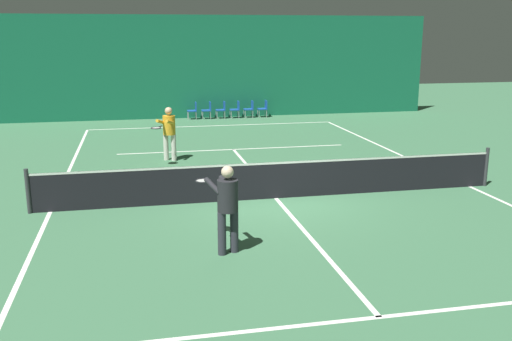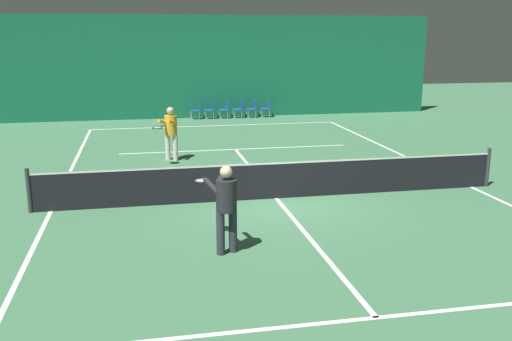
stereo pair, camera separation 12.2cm
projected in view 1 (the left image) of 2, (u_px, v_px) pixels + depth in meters
ground_plane at (276, 198)px, 14.57m from camera, size 60.00×60.00×0.00m
backdrop_curtain at (204, 67)px, 27.91m from camera, size 23.00×0.12×4.96m
court_line_baseline_far at (213, 126)px, 25.88m from camera, size 11.00×0.10×0.00m
court_line_service_far at (233, 149)px, 20.65m from camera, size 8.25×0.10×0.00m
court_line_service_near at (379, 317)px, 8.49m from camera, size 8.25×0.10×0.00m
court_line_sideline_left at (50, 212)px, 13.46m from camera, size 0.10×23.80×0.00m
court_line_sideline_right at (470, 186)px, 15.68m from camera, size 0.10×23.80×0.00m
court_line_centre at (276, 198)px, 14.57m from camera, size 0.10×12.80×0.00m
tennis_net at (276, 179)px, 14.45m from camera, size 12.00×0.10×1.07m
player_near at (227, 203)px, 10.76m from camera, size 0.81×1.41×1.72m
player_far at (169, 130)px, 18.65m from camera, size 0.95×1.41×1.76m
courtside_chair_0 at (193, 109)px, 27.72m from camera, size 0.44×0.44×0.84m
courtside_chair_1 at (208, 109)px, 27.86m from camera, size 0.44×0.44×0.84m
courtside_chair_2 at (222, 109)px, 28.01m from camera, size 0.44×0.44×0.84m
courtside_chair_3 at (236, 108)px, 28.15m from camera, size 0.44×0.44×0.84m
courtside_chair_4 at (250, 108)px, 28.29m from camera, size 0.44×0.44×0.84m
courtside_chair_5 at (264, 107)px, 28.43m from camera, size 0.44×0.44×0.84m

